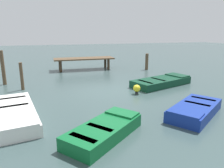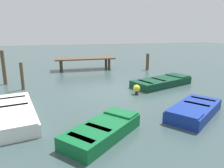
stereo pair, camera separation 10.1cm
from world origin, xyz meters
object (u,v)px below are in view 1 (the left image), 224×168
rowboat_white (14,113)px  mooring_piling_far_left (3,68)px  dock_segment (84,60)px  rowboat_blue (195,110)px  rowboat_green (104,130)px  rowboat_dark_green (162,82)px  mooring_piling_mid_right (147,62)px  mooring_piling_mid_left (22,76)px  marker_buoy (137,89)px

rowboat_white → mooring_piling_far_left: mooring_piling_far_left is taller
dock_segment → mooring_piling_far_left: (-5.36, -3.56, 0.18)m
rowboat_blue → rowboat_green: same height
rowboat_dark_green → mooring_piling_mid_right: 5.16m
dock_segment → rowboat_blue: size_ratio=1.60×
rowboat_green → rowboat_white: bearing=101.7°
rowboat_dark_green → mooring_piling_far_left: 9.24m
rowboat_blue → mooring_piling_mid_right: (2.61, 9.30, 0.44)m
rowboat_dark_green → rowboat_green: same height
mooring_piling_mid_right → rowboat_white: bearing=-139.6°
rowboat_white → rowboat_green: same height
rowboat_dark_green → mooring_piling_mid_left: size_ratio=2.66×
mooring_piling_mid_left → marker_buoy: (5.51, -2.58, -0.45)m
marker_buoy → rowboat_blue: bearing=-73.0°
rowboat_white → mooring_piling_far_left: 5.82m
dock_segment → mooring_piling_far_left: bearing=-145.5°
rowboat_dark_green → rowboat_green: size_ratio=1.41×
rowboat_dark_green → mooring_piling_mid_right: (1.47, 4.92, 0.44)m
rowboat_white → mooring_piling_mid_right: mooring_piling_mid_right is taller
mooring_piling_far_left → mooring_piling_mid_right: mooring_piling_far_left is taller
marker_buoy → rowboat_white: bearing=-164.3°
rowboat_dark_green → marker_buoy: bearing=-168.4°
dock_segment → rowboat_blue: dock_segment is taller
rowboat_blue → marker_buoy: (-0.97, 3.17, 0.07)m
rowboat_blue → mooring_piling_mid_left: size_ratio=2.04×
rowboat_blue → rowboat_dark_green: (1.14, 4.38, -0.00)m
dock_segment → rowboat_blue: 11.08m
marker_buoy → rowboat_dark_green: bearing=29.9°
mooring_piling_mid_right → rowboat_blue: bearing=-105.7°
mooring_piling_far_left → mooring_piling_mid_left: size_ratio=1.36×
rowboat_blue → mooring_piling_mid_right: bearing=-139.8°
rowboat_green → marker_buoy: bearing=15.4°
dock_segment → rowboat_green: 11.55m
marker_buoy → dock_segment: bearing=99.4°
mooring_piling_mid_right → mooring_piling_mid_left: mooring_piling_mid_left is taller
rowboat_dark_green → mooring_piling_far_left: size_ratio=1.96×
rowboat_blue → rowboat_dark_green: bearing=-138.7°
mooring_piling_far_left → marker_buoy: 7.84m
rowboat_white → mooring_piling_mid_left: size_ratio=2.75×
rowboat_blue → mooring_piling_far_left: mooring_piling_far_left is taller
dock_segment → rowboat_white: (-4.17, -9.20, -0.61)m
rowboat_blue → mooring_piling_mid_left: mooring_piling_mid_left is taller
rowboat_dark_green → mooring_piling_mid_left: 7.76m
mooring_piling_far_left → mooring_piling_mid_left: (1.12, -1.53, -0.26)m
mooring_piling_mid_right → rowboat_dark_green: bearing=-106.6°
dock_segment → mooring_piling_mid_right: mooring_piling_mid_right is taller
rowboat_green → rowboat_blue: bearing=-29.5°
mooring_piling_mid_right → mooring_piling_far_left: bearing=-168.8°
rowboat_white → mooring_piling_mid_left: mooring_piling_mid_left is taller
mooring_piling_far_left → mooring_piling_mid_right: 10.41m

